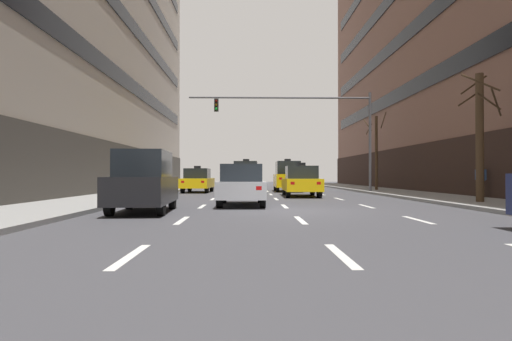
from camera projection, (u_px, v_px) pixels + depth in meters
The scene contains 38 objects.
ground_plane at pixel (290, 211), 14.45m from camera, with size 120.00×120.00×0.00m, color #424247.
sidewalk_left at pixel (44, 209), 14.29m from camera, with size 3.84×80.00×0.14m, color gray.
lane_stripe_l1_s2 at pixel (130, 256), 6.39m from camera, with size 0.16×2.00×0.01m, color silver.
lane_stripe_l1_s3 at pixel (182, 220), 11.39m from camera, with size 0.16×2.00×0.01m, color silver.
lane_stripe_l1_s4 at pixel (202, 206), 16.39m from camera, with size 0.16×2.00×0.01m, color silver.
lane_stripe_l1_s5 at pixel (213, 199), 21.38m from camera, with size 0.16×2.00×0.01m, color silver.
lane_stripe_l1_s6 at pixel (220, 194), 26.38m from camera, with size 0.16×2.00×0.01m, color silver.
lane_stripe_l1_s7 at pixel (224, 191), 31.38m from camera, with size 0.16×2.00×0.01m, color silver.
lane_stripe_l1_s8 at pixel (227, 189), 36.38m from camera, with size 0.16×2.00×0.01m, color silver.
lane_stripe_l1_s9 at pixel (230, 187), 41.38m from camera, with size 0.16×2.00×0.01m, color silver.
lane_stripe_l1_s10 at pixel (232, 186), 46.38m from camera, with size 0.16×2.00×0.01m, color silver.
lane_stripe_l2_s2 at pixel (341, 255), 6.45m from camera, with size 0.16×2.00×0.01m, color silver.
lane_stripe_l2_s3 at pixel (301, 220), 11.45m from camera, with size 0.16×2.00×0.01m, color silver.
lane_stripe_l2_s4 at pixel (285, 206), 16.45m from camera, with size 0.16×2.00×0.01m, color silver.
lane_stripe_l2_s5 at pixel (276, 199), 21.44m from camera, with size 0.16×2.00×0.01m, color silver.
lane_stripe_l2_s6 at pixel (271, 194), 26.44m from camera, with size 0.16×2.00×0.01m, color silver.
lane_stripe_l2_s7 at pixel (267, 191), 31.44m from camera, with size 0.16×2.00×0.01m, color silver.
lane_stripe_l2_s8 at pixel (265, 189), 36.44m from camera, with size 0.16×2.00×0.01m, color silver.
lane_stripe_l2_s9 at pixel (263, 187), 41.44m from camera, with size 0.16×2.00×0.01m, color silver.
lane_stripe_l2_s10 at pixel (261, 186), 46.44m from camera, with size 0.16×2.00×0.01m, color silver.
lane_stripe_l3_s3 at pixel (418, 220), 11.51m from camera, with size 0.16×2.00×0.01m, color silver.
lane_stripe_l3_s4 at pixel (366, 206), 16.51m from camera, with size 0.16×2.00×0.01m, color silver.
lane_stripe_l3_s5 at pixel (339, 199), 21.51m from camera, with size 0.16×2.00×0.01m, color silver.
lane_stripe_l3_s6 at pixel (322, 194), 26.50m from camera, with size 0.16×2.00×0.01m, color silver.
lane_stripe_l3_s7 at pixel (310, 191), 31.50m from camera, with size 0.16×2.00×0.01m, color silver.
lane_stripe_l3_s8 at pixel (302, 189), 36.50m from camera, with size 0.16×2.00×0.01m, color silver.
lane_stripe_l3_s9 at pixel (295, 187), 41.50m from camera, with size 0.16×2.00×0.01m, color silver.
lane_stripe_l3_s10 at pixel (290, 186), 46.50m from camera, with size 0.16×2.00×0.01m, color silver.
taxi_driving_0 at pixel (301, 181), 23.94m from camera, with size 2.02×4.65×1.92m.
taxi_driving_1 at pixel (198, 181), 29.59m from camera, with size 2.02×4.52×1.86m.
car_driving_2 at pixel (144, 182), 13.86m from camera, with size 1.94×4.25×2.02m.
taxi_driving_3 at pixel (246, 176), 31.39m from camera, with size 2.09×4.66×2.41m.
taxi_driving_4 at pixel (288, 176), 31.20m from camera, with size 1.96×4.60×2.41m.
car_driving_5 at pixel (242, 185), 16.98m from camera, with size 1.85×4.41×1.65m.
traffic_signal_0 at pixel (312, 119), 28.42m from camera, with size 12.30×0.35×6.66m.
street_tree_0 at pixel (480, 135), 17.06m from camera, with size 1.84×1.63×5.25m.
street_tree_1 at pixel (376, 150), 30.83m from camera, with size 1.38×1.58×5.62m.
pedestrian_0 at pixel (481, 179), 20.26m from camera, with size 0.37×0.43×1.55m.
Camera 1 is at (-1.43, -14.44, 1.24)m, focal length 29.61 mm.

